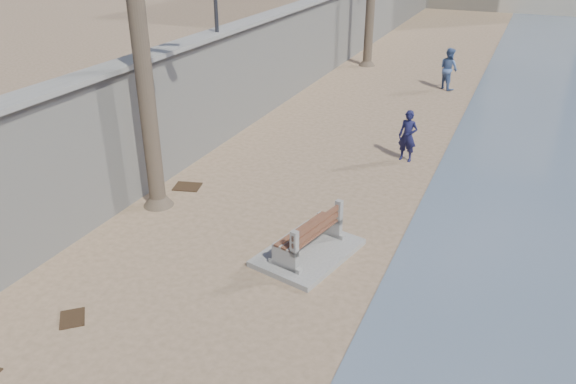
# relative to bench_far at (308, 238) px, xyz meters

# --- Properties ---
(seawall) EXTENTS (0.45, 70.00, 3.50)m
(seawall) POSITION_rel_bench_far_xyz_m (-5.42, 13.52, 1.32)
(seawall) COLOR gray
(seawall) RESTS_ON ground_plane
(wall_cap) EXTENTS (0.80, 70.00, 0.12)m
(wall_cap) POSITION_rel_bench_far_xyz_m (-5.42, 13.52, 3.12)
(wall_cap) COLOR gray
(wall_cap) RESTS_ON seawall
(bench_far) EXTENTS (2.10, 2.67, 0.99)m
(bench_far) POSITION_rel_bench_far_xyz_m (0.00, 0.00, 0.00)
(bench_far) COLOR gray
(bench_far) RESTS_ON ground_plane
(person_a) EXTENTS (0.72, 0.55, 1.83)m
(person_a) POSITION_rel_bench_far_xyz_m (0.75, 6.33, 0.48)
(person_a) COLOR #141539
(person_a) RESTS_ON ground_plane
(person_b) EXTENTS (1.21, 1.19, 1.99)m
(person_b) POSITION_rel_bench_far_xyz_m (0.55, 15.12, 0.56)
(person_b) COLOR #496397
(person_b) RESTS_ON ground_plane
(debris_c) EXTENTS (0.85, 0.75, 0.03)m
(debris_c) POSITION_rel_bench_far_xyz_m (-4.43, 1.92, -0.42)
(debris_c) COLOR #382616
(debris_c) RESTS_ON ground_plane
(debris_d) EXTENTS (0.70, 0.71, 0.03)m
(debris_d) POSITION_rel_bench_far_xyz_m (-3.25, -3.87, -0.42)
(debris_d) COLOR #382616
(debris_d) RESTS_ON ground_plane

